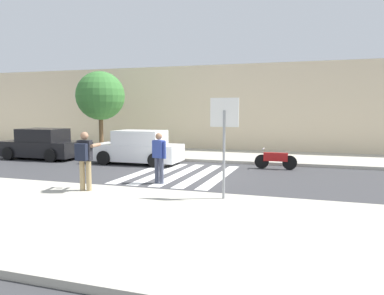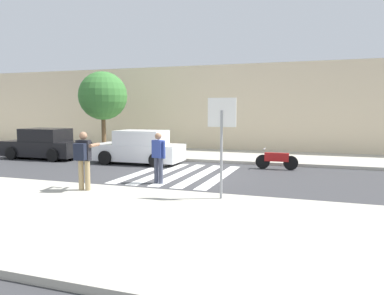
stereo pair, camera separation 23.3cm
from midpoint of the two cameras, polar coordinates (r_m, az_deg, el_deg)
name	(u,v)px [view 2 (the right image)]	position (r m, az deg, el deg)	size (l,w,h in m)	color
ground_plane	(179,175)	(14.45, -1.53, -4.19)	(120.00, 120.00, 0.00)	#38383A
sidewalk_near	(82,216)	(9.04, -15.68, -10.02)	(60.00, 6.00, 0.14)	#B2AD9E
sidewalk_far	(219,155)	(20.11, 4.47, -1.19)	(60.00, 4.80, 0.14)	#B2AD9E
building_facade_far	(237,109)	(24.25, 7.15, 5.90)	(56.00, 4.00, 5.16)	beige
crosswalk_stripe_0	(144,172)	(15.26, -6.91, -3.69)	(0.44, 5.20, 0.01)	silver
crosswalk_stripe_1	(162,173)	(14.93, -4.15, -3.87)	(0.44, 5.20, 0.01)	silver
crosswalk_stripe_2	(181,174)	(14.64, -1.26, -4.05)	(0.44, 5.20, 0.01)	silver
crosswalk_stripe_3	(200,175)	(14.38, 1.74, -4.22)	(0.44, 5.20, 0.01)	silver
crosswalk_stripe_4	(221,176)	(14.17, 4.84, -4.39)	(0.44, 5.20, 0.01)	silver
stop_sign	(222,125)	(9.85, 5.24, 3.36)	(0.76, 0.08, 2.67)	gray
photographer_with_backpack	(83,156)	(11.32, -15.66, -1.19)	(0.67, 0.90, 1.72)	tan
pedestrian_crossing	(158,155)	(12.71, -4.62, -1.14)	(0.56, 0.34, 1.72)	#474C60
parked_car_black	(44,145)	(20.59, -21.29, 0.43)	(4.10, 1.92, 1.55)	black
parked_car_white	(139,148)	(17.58, -7.63, -0.08)	(4.10, 1.92, 1.55)	white
motorcycle	(277,160)	(16.14, 13.16, -1.81)	(1.76, 0.60, 0.87)	black
street_tree_west	(103,96)	(21.62, -13.13, 7.65)	(2.70, 2.70, 4.49)	brown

